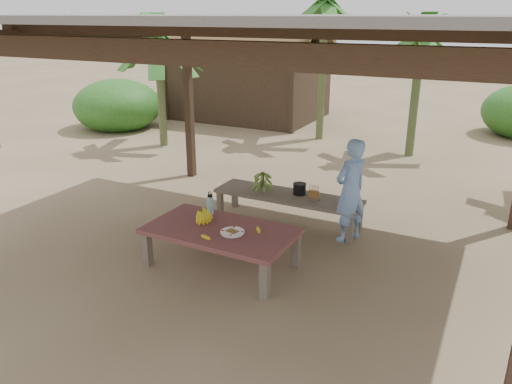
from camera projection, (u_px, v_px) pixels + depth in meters
The scene contains 17 objects.
ground at pixel (272, 252), 6.56m from camera, with size 80.00×80.00×0.00m, color brown.
pavilion at pixel (273, 31), 5.61m from camera, with size 6.60×5.60×2.95m.
work_table at pixel (221, 233), 6.08m from camera, with size 1.82×1.03×0.50m.
bench at pixel (288, 198), 7.36m from camera, with size 2.20×0.61×0.45m.
ripe_banana_bunch at pixel (200, 214), 6.25m from camera, with size 0.28×0.24×0.17m, color yellow, non-canonical shape.
plate at pixel (232, 232), 5.91m from camera, with size 0.29×0.29×0.04m.
loose_banana_front at pixel (206, 237), 5.77m from camera, with size 0.04×0.14×0.04m, color yellow.
loose_banana_side at pixel (258, 230), 5.96m from camera, with size 0.04×0.15×0.04m, color yellow.
water_flask at pixel (210, 205), 6.46m from camera, with size 0.08×0.08×0.31m.
green_banana_stalk at pixel (263, 181), 7.47m from camera, with size 0.26×0.26×0.30m, color #598C2D, non-canonical shape.
cooking_pot at pixel (300, 189), 7.33m from camera, with size 0.19×0.19×0.16m, color black.
skewer_rack at pixel (314, 192), 7.07m from camera, with size 0.18×0.08×0.24m, color #A57F47, non-canonical shape.
woman at pixel (351, 191), 6.70m from camera, with size 0.52×0.34×1.44m, color #789EE4.
hut at pixel (250, 80), 14.82m from camera, with size 4.40×3.43×2.85m.
banana_plant_n at pixel (421, 44), 10.25m from camera, with size 1.80×1.80×2.86m.
banana_plant_nw at pixel (325, 11), 11.51m from camera, with size 1.80×1.80×3.51m.
banana_plant_w at pixel (158, 46), 11.14m from camera, with size 1.80×1.80×2.76m.
Camera 1 is at (2.49, -5.36, 2.96)m, focal length 35.00 mm.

